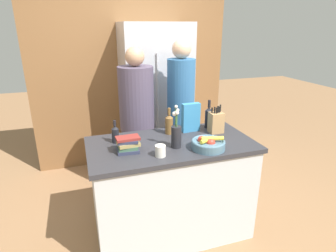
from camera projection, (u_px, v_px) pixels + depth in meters
ground_plane at (171, 228)px, 2.73m from camera, size 14.00×14.00×0.00m
kitchen_island at (171, 188)px, 2.58m from camera, size 1.43×0.75×0.91m
back_wall_wood at (131, 70)px, 3.80m from camera, size 2.63×0.12×2.60m
refrigerator at (156, 99)px, 3.67m from camera, size 0.85×0.62×1.91m
fruit_bowl at (208, 144)px, 2.29m from camera, size 0.28×0.28×0.11m
knife_block at (216, 122)px, 2.63m from camera, size 0.13×0.11×0.26m
flower_vase at (176, 134)px, 2.29m from camera, size 0.08×0.08×0.36m
cereal_box at (191, 117)px, 2.64m from camera, size 0.18×0.07×0.27m
coffee_mug at (160, 151)px, 2.16m from camera, size 0.08×0.12×0.09m
book_stack at (128, 144)px, 2.24m from camera, size 0.19×0.16×0.13m
bottle_oil at (169, 124)px, 2.59m from camera, size 0.07×0.07×0.25m
bottle_vinegar at (209, 117)px, 2.75m from camera, size 0.07×0.07×0.28m
bottle_wine at (115, 134)px, 2.40m from camera, size 0.06×0.06×0.20m
person_at_sink at (137, 118)px, 3.01m from camera, size 0.37×0.37×1.67m
person_in_blue at (181, 108)px, 3.15m from camera, size 0.30×0.30×1.73m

